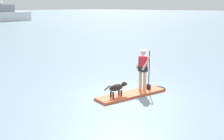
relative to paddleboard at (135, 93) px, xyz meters
name	(u,v)px	position (x,y,z in m)	size (l,w,h in m)	color
ground_plane	(131,95)	(-0.22, 0.05, -0.05)	(400.00, 400.00, 0.00)	gray
paddleboard	(135,93)	(0.00, 0.00, 0.00)	(3.38, 1.53, 0.10)	#E55933
person_paddler	(143,67)	(0.38, -0.09, 1.04)	(0.66, 0.56, 1.71)	tan
dog	(117,88)	(-0.88, 0.22, 0.40)	(1.08, 0.38, 0.53)	#2D231E
moored_boat_center	(5,15)	(24.20, 54.50, 1.41)	(11.90, 4.46, 4.41)	white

